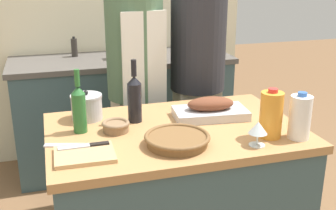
% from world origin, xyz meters
% --- Properties ---
extents(kitchen_island, '(1.22, 0.79, 0.86)m').
position_xyz_m(kitchen_island, '(0.00, 0.00, 0.43)').
color(kitchen_island, '#3D565B').
rests_on(kitchen_island, ground_plane).
extents(back_counter, '(1.73, 0.60, 0.91)m').
position_xyz_m(back_counter, '(0.00, 1.40, 0.46)').
color(back_counter, '#3D565B').
rests_on(back_counter, ground_plane).
extents(back_wall, '(2.23, 0.10, 2.55)m').
position_xyz_m(back_wall, '(0.00, 1.75, 1.27)').
color(back_wall, beige).
rests_on(back_wall, ground_plane).
extents(roasting_pan, '(0.39, 0.24, 0.11)m').
position_xyz_m(roasting_pan, '(0.22, 0.09, 0.90)').
color(roasting_pan, '#BCBCC1').
rests_on(roasting_pan, kitchen_island).
extents(wicker_basket, '(0.29, 0.29, 0.05)m').
position_xyz_m(wicker_basket, '(-0.05, -0.19, 0.89)').
color(wicker_basket, brown).
rests_on(wicker_basket, kitchen_island).
extents(cutting_board, '(0.25, 0.20, 0.02)m').
position_xyz_m(cutting_board, '(-0.45, -0.19, 0.87)').
color(cutting_board, tan).
rests_on(cutting_board, kitchen_island).
extents(stock_pot, '(0.16, 0.16, 0.15)m').
position_xyz_m(stock_pot, '(-0.39, 0.25, 0.93)').
color(stock_pot, '#B7B7BC').
rests_on(stock_pot, kitchen_island).
extents(mixing_bowl, '(0.13, 0.13, 0.05)m').
position_xyz_m(mixing_bowl, '(-0.28, 0.04, 0.89)').
color(mixing_bowl, '#846647').
rests_on(mixing_bowl, kitchen_island).
extents(juice_jug, '(0.10, 0.10, 0.23)m').
position_xyz_m(juice_jug, '(0.39, -0.22, 0.97)').
color(juice_jug, orange).
rests_on(juice_jug, kitchen_island).
extents(milk_jug, '(0.10, 0.10, 0.22)m').
position_xyz_m(milk_jug, '(0.51, -0.27, 0.96)').
color(milk_jug, white).
rests_on(milk_jug, kitchen_island).
extents(wine_bottle_green, '(0.07, 0.07, 0.32)m').
position_xyz_m(wine_bottle_green, '(-0.17, 0.15, 0.99)').
color(wine_bottle_green, black).
rests_on(wine_bottle_green, kitchen_island).
extents(wine_bottle_dark, '(0.07, 0.07, 0.31)m').
position_xyz_m(wine_bottle_dark, '(-0.44, 0.08, 0.98)').
color(wine_bottle_dark, '#28662D').
rests_on(wine_bottle_dark, kitchen_island).
extents(wine_glass_left, '(0.08, 0.08, 0.11)m').
position_xyz_m(wine_glass_left, '(0.29, -0.29, 0.94)').
color(wine_glass_left, silver).
rests_on(wine_glass_left, kitchen_island).
extents(knife_chef, '(0.29, 0.10, 0.01)m').
position_xyz_m(knife_chef, '(-0.46, -0.08, 0.86)').
color(knife_chef, '#B7B7BC').
rests_on(knife_chef, kitchen_island).
extents(knife_paring, '(0.22, 0.03, 0.01)m').
position_xyz_m(knife_paring, '(-0.44, -0.13, 0.88)').
color(knife_paring, '#B7B7BC').
rests_on(knife_paring, cutting_board).
extents(stand_mixer, '(0.18, 0.14, 0.30)m').
position_xyz_m(stand_mixer, '(0.10, 1.39, 1.03)').
color(stand_mixer, '#333842').
rests_on(stand_mixer, back_counter).
extents(condiment_bottle_tall, '(0.05, 0.05, 0.16)m').
position_xyz_m(condiment_bottle_tall, '(-0.35, 1.55, 0.98)').
color(condiment_bottle_tall, '#332D28').
rests_on(condiment_bottle_tall, back_counter).
extents(condiment_bottle_short, '(0.05, 0.05, 0.16)m').
position_xyz_m(condiment_bottle_short, '(0.26, 1.37, 0.98)').
color(condiment_bottle_short, maroon).
rests_on(condiment_bottle_short, back_counter).
extents(person_cook_aproned, '(0.36, 0.38, 1.65)m').
position_xyz_m(person_cook_aproned, '(-0.03, 0.74, 0.91)').
color(person_cook_aproned, beige).
rests_on(person_cook_aproned, ground_plane).
extents(person_cook_guest, '(0.36, 0.36, 1.70)m').
position_xyz_m(person_cook_guest, '(0.39, 0.74, 0.94)').
color(person_cook_guest, beige).
rests_on(person_cook_guest, ground_plane).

